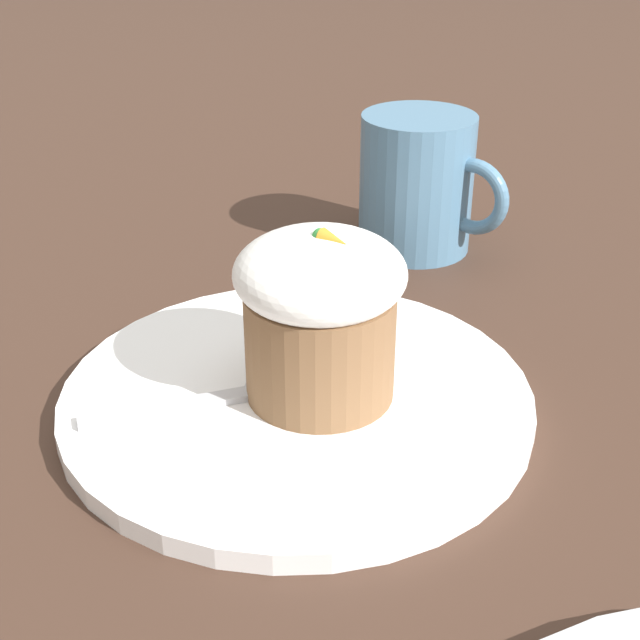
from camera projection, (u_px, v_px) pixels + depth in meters
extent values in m
plane|color=#3D281E|center=(297.00, 407.00, 0.49)|extent=(4.00, 4.00, 0.00)
cylinder|color=white|center=(297.00, 398.00, 0.49)|extent=(0.26, 0.26, 0.01)
cylinder|color=brown|center=(320.00, 344.00, 0.47)|extent=(0.08, 0.08, 0.06)
ellipsoid|color=white|center=(320.00, 273.00, 0.45)|extent=(0.09, 0.09, 0.04)
cone|color=orange|center=(334.00, 241.00, 0.44)|extent=(0.02, 0.01, 0.01)
sphere|color=green|center=(321.00, 237.00, 0.44)|extent=(0.01, 0.01, 0.01)
cube|color=#B7B7BC|center=(170.00, 407.00, 0.47)|extent=(0.06, 0.08, 0.00)
ellipsoid|color=#B7B7BC|center=(282.00, 385.00, 0.49)|extent=(0.05, 0.05, 0.01)
cylinder|color=teal|center=(416.00, 183.00, 0.66)|extent=(0.08, 0.08, 0.10)
torus|color=teal|center=(473.00, 197.00, 0.64)|extent=(0.06, 0.01, 0.06)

